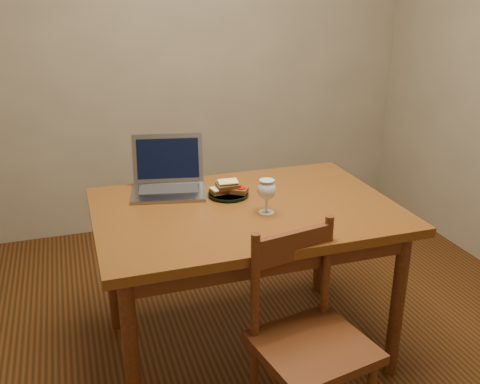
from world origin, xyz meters
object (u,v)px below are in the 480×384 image
object	(u,v)px
milk_glass	(267,197)
table	(245,224)
chair	(310,332)
laptop	(168,176)
plate	(228,194)

from	to	relation	value
milk_glass	table	bearing A→B (deg)	122.50
chair	table	bearing A→B (deg)	85.84
table	laptop	xyz separation A→B (m)	(-0.28, 0.32, 0.15)
chair	milk_glass	xyz separation A→B (m)	(0.00, 0.47, 0.36)
table	chair	distance (m)	0.60
milk_glass	laptop	xyz separation A→B (m)	(-0.34, 0.42, -0.01)
table	milk_glass	world-z (taller)	milk_glass
table	laptop	distance (m)	0.45
plate	table	bearing A→B (deg)	-76.58
chair	plate	size ratio (longest dim) A/B	2.43
milk_glass	chair	bearing A→B (deg)	-90.19
chair	plate	world-z (taller)	chair
plate	laptop	xyz separation A→B (m)	(-0.24, 0.18, 0.06)
plate	laptop	bearing A→B (deg)	143.65
table	milk_glass	size ratio (longest dim) A/B	8.58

